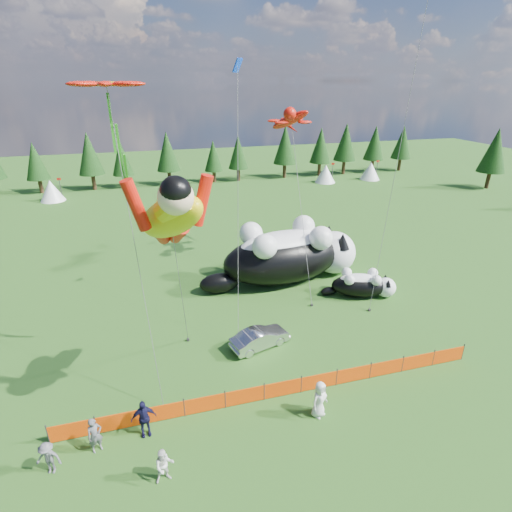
{
  "coord_description": "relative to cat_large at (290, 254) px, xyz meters",
  "views": [
    {
      "loc": [
        -5.59,
        -17.96,
        14.89
      ],
      "look_at": [
        0.52,
        4.0,
        4.87
      ],
      "focal_mm": 28.0,
      "sensor_mm": 36.0,
      "label": 1
    }
  ],
  "objects": [
    {
      "name": "tree_line",
      "position": [
        -4.84,
        35.63,
        1.72
      ],
      "size": [
        90.0,
        4.0,
        8.0
      ],
      "primitive_type": null,
      "color": "black",
      "rests_on": "ground"
    },
    {
      "name": "spectator_c",
      "position": [
        -11.69,
        -12.97,
        -1.32
      ],
      "size": [
        1.17,
        0.67,
        1.92
      ],
      "primitive_type": "imported",
      "rotation": [
        0.0,
        0.0,
        0.09
      ],
      "color": "#131233",
      "rests_on": "ground"
    },
    {
      "name": "spectator_e",
      "position": [
        -3.58,
        -14.02,
        -1.31
      ],
      "size": [
        1.13,
        1.0,
        1.94
      ],
      "primitive_type": "imported",
      "rotation": [
        0.0,
        0.0,
        0.5
      ],
      "color": "silver",
      "rests_on": "ground"
    },
    {
      "name": "cat_large",
      "position": [
        0.0,
        0.0,
        0.0
      ],
      "size": [
        13.31,
        5.61,
        4.81
      ],
      "rotation": [
        0.0,
        0.0,
        0.1
      ],
      "color": "black",
      "rests_on": "ground"
    },
    {
      "name": "festival_tents",
      "position": [
        6.16,
        30.63,
        -0.88
      ],
      "size": [
        50.0,
        3.2,
        2.8
      ],
      "primitive_type": null,
      "color": "white",
      "rests_on": "ground"
    },
    {
      "name": "car",
      "position": [
        -4.8,
        -8.02,
        -1.67
      ],
      "size": [
        3.92,
        2.3,
        1.22
      ],
      "primitive_type": "imported",
      "rotation": [
        0.0,
        0.0,
        1.86
      ],
      "color": "silver",
      "rests_on": "ground"
    },
    {
      "name": "flower_kite",
      "position": [
        -11.57,
        -8.66,
        12.32
      ],
      "size": [
        3.69,
        4.89,
        15.02
      ],
      "color": "red",
      "rests_on": "ground"
    },
    {
      "name": "superhero_kite",
      "position": [
        -9.68,
        -12.02,
        7.71
      ],
      "size": [
        6.41,
        9.15,
        13.05
      ],
      "color": "#D6BC0B",
      "rests_on": "ground"
    },
    {
      "name": "cat_small",
      "position": [
        4.37,
        -4.01,
        -1.33
      ],
      "size": [
        5.43,
        3.16,
        2.02
      ],
      "rotation": [
        0.0,
        0.0,
        -0.32
      ],
      "color": "black",
      "rests_on": "ground"
    },
    {
      "name": "safety_fence",
      "position": [
        -4.84,
        -12.37,
        -1.78
      ],
      "size": [
        22.06,
        0.06,
        1.1
      ],
      "color": "#262626",
      "rests_on": "ground"
    },
    {
      "name": "diamond_kite_a",
      "position": [
        -4.89,
        -3.59,
        12.73
      ],
      "size": [
        1.82,
        5.03,
        16.68
      ],
      "color": "#0D37C6",
      "rests_on": "ground"
    },
    {
      "name": "spectator_a",
      "position": [
        -13.75,
        -13.29,
        -1.41
      ],
      "size": [
        0.75,
        0.64,
        1.74
      ],
      "primitive_type": "imported",
      "rotation": [
        0.0,
        0.0,
        0.43
      ],
      "color": "#55555A",
      "rests_on": "ground"
    },
    {
      "name": "gecko_kite",
      "position": [
        0.84,
        3.41,
        9.81
      ],
      "size": [
        4.98,
        11.35,
        14.37
      ],
      "color": "red",
      "rests_on": "ground"
    },
    {
      "name": "ground",
      "position": [
        -4.84,
        -9.37,
        -2.28
      ],
      "size": [
        160.0,
        160.0,
        0.0
      ],
      "primitive_type": "plane",
      "color": "#0E3409",
      "rests_on": "ground"
    },
    {
      "name": "spectator_b",
      "position": [
        -10.96,
        -15.56,
        -1.47
      ],
      "size": [
        0.84,
        0.55,
        1.62
      ],
      "primitive_type": "imported",
      "rotation": [
        0.0,
        0.0,
        0.11
      ],
      "color": "silver",
      "rests_on": "ground"
    },
    {
      "name": "spectator_d",
      "position": [
        -15.51,
        -13.92,
        -1.5
      ],
      "size": [
        1.11,
        0.77,
        1.57
      ],
      "primitive_type": "imported",
      "rotation": [
        0.0,
        0.0,
        -0.27
      ],
      "color": "#55555A",
      "rests_on": "ground"
    }
  ]
}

